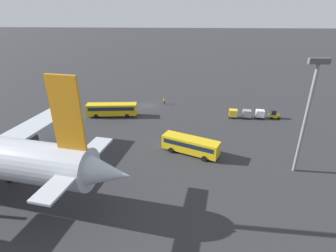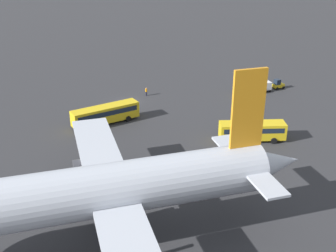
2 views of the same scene
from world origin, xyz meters
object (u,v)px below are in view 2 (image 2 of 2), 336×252
cargo_cart_white (266,86)px  cargo_cart_grey (254,88)px  shuttle_bus_far (252,130)px  airplane (99,192)px  shuttle_bus_near (106,113)px  worker_person (146,92)px  baggage_tug (278,84)px  cargo_cart_yellow (241,90)px

cargo_cart_white → cargo_cart_grey: (3.17, 0.19, 0.00)m
shuttle_bus_far → airplane: bearing=48.7°
shuttle_bus_near → cargo_cart_grey: shuttle_bus_near is taller
worker_person → cargo_cart_white: bearing=159.3°
baggage_tug → cargo_cart_white: size_ratio=1.10×
airplane → cargo_cart_white: 56.17m
shuttle_bus_far → baggage_tug: bearing=-114.7°
airplane → worker_person: airplane is taller
cargo_cart_white → baggage_tug: bearing=-177.1°
airplane → cargo_cart_white: size_ratio=20.59×
shuttle_bus_near → cargo_cart_grey: (-32.45, -0.48, -0.72)m
baggage_tug → cargo_cart_yellow: size_ratio=1.10×
airplane → worker_person: bearing=-109.7°
worker_person → cargo_cart_yellow: bearing=152.6°
shuttle_bus_near → cargo_cart_white: shuttle_bus_near is taller
shuttle_bus_far → worker_person: (6.64, -26.51, -0.95)m
airplane → cargo_cart_white: airplane is taller
shuttle_bus_near → shuttle_bus_far: (-18.66, 16.91, -0.09)m
cargo_cart_grey → cargo_cart_yellow: (3.17, -0.18, 0.00)m
cargo_cart_grey → cargo_cart_yellow: same height
cargo_cart_grey → cargo_cart_yellow: bearing=-3.3°
worker_person → shuttle_bus_far: bearing=104.1°
shuttle_bus_near → baggage_tug: bearing=176.0°
worker_person → cargo_cart_white: (-23.60, 8.92, 0.32)m
cargo_cart_grey → airplane: bearing=35.4°
airplane → cargo_cart_yellow: airplane is taller
baggage_tug → worker_person: baggage_tug is taller
airplane → shuttle_bus_near: airplane is taller
worker_person → cargo_cart_yellow: (-17.26, 8.93, 0.32)m
cargo_cart_white → worker_person: bearing=-20.7°
shuttle_bus_far → cargo_cart_white: bearing=-109.8°
airplane → shuttle_bus_near: size_ratio=3.75×
shuttle_bus_near → shuttle_bus_far: shuttle_bus_near is taller
cargo_cart_white → airplane: bearing=33.7°
baggage_tug → cargo_cart_grey: bearing=4.2°
shuttle_bus_far → cargo_cart_grey: shuttle_bus_far is taller
worker_person → airplane: bearing=60.2°
cargo_cart_white → cargo_cart_grey: same height
baggage_tug → cargo_cart_white: baggage_tug is taller
cargo_cart_white → cargo_cart_yellow: same height
shuttle_bus_far → cargo_cart_grey: size_ratio=4.80×
baggage_tug → airplane: bearing=33.1°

